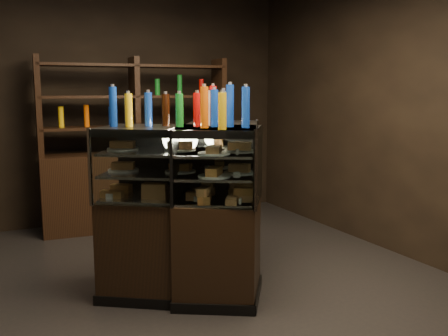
% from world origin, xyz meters
% --- Properties ---
extents(ground, '(5.00, 5.00, 0.00)m').
position_xyz_m(ground, '(0.00, 0.00, 0.00)').
color(ground, black).
rests_on(ground, ground).
extents(room_shell, '(5.02, 5.02, 3.01)m').
position_xyz_m(room_shell, '(0.00, 0.00, 1.94)').
color(room_shell, black).
rests_on(room_shell, ground).
extents(display_case, '(1.65, 1.39, 1.36)m').
position_xyz_m(display_case, '(0.37, -0.05, 0.46)').
color(display_case, black).
rests_on(display_case, ground).
extents(food_display, '(1.28, 1.08, 0.42)m').
position_xyz_m(food_display, '(0.37, -0.05, 1.03)').
color(food_display, '#CF934A').
rests_on(food_display, display_case).
extents(bottles_top, '(1.11, 0.94, 0.30)m').
position_xyz_m(bottles_top, '(0.37, -0.05, 1.49)').
color(bottles_top, '#D8590A').
rests_on(bottles_top, display_case).
extents(potted_conifer, '(0.39, 0.39, 0.83)m').
position_xyz_m(potted_conifer, '(0.83, 0.82, 0.48)').
color(potted_conifer, black).
rests_on(potted_conifer, ground).
extents(back_shelving, '(2.19, 0.57, 2.00)m').
position_xyz_m(back_shelving, '(0.44, 2.05, 0.61)').
color(back_shelving, black).
rests_on(back_shelving, ground).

